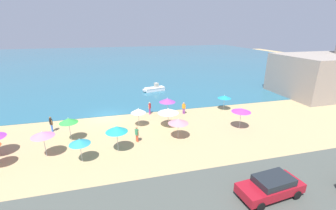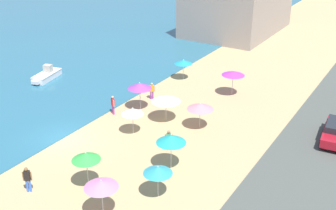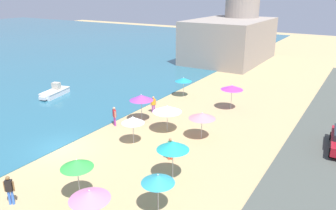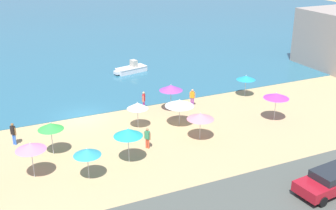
{
  "view_description": "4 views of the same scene",
  "coord_description": "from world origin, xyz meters",
  "px_view_note": "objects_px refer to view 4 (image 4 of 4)",
  "views": [
    {
      "loc": [
        0.85,
        -28.36,
        11.03
      ],
      "look_at": [
        7.65,
        -2.15,
        1.62
      ],
      "focal_mm": 24.0,
      "sensor_mm": 36.0,
      "label": 1
    },
    {
      "loc": [
        -19.75,
        -21.87,
        15.94
      ],
      "look_at": [
        7.22,
        -5.1,
        1.29
      ],
      "focal_mm": 45.0,
      "sensor_mm": 36.0,
      "label": 2
    },
    {
      "loc": [
        -14.29,
        -18.39,
        11.14
      ],
      "look_at": [
        9.63,
        -3.48,
        1.19
      ],
      "focal_mm": 35.0,
      "sensor_mm": 36.0,
      "label": 3
    },
    {
      "loc": [
        -7.43,
        -33.8,
        14.46
      ],
      "look_at": [
        6.85,
        -2.98,
        1.05
      ],
      "focal_mm": 45.0,
      "sensor_mm": 36.0,
      "label": 4
    }
  ],
  "objects_px": {
    "beach_umbrella_0": "(276,96)",
    "beach_umbrella_4": "(51,126)",
    "bather_2": "(13,133)",
    "parked_car_1": "(330,180)",
    "bather_3": "(147,137)",
    "skiff_nearshore": "(131,69)",
    "beach_umbrella_11": "(138,106)",
    "beach_umbrella_10": "(246,78)",
    "bather_0": "(144,100)",
    "beach_umbrella_14": "(87,152)",
    "beach_umbrella_5": "(200,116)",
    "beach_umbrella_7": "(31,147)",
    "beach_umbrella_13": "(171,88)",
    "beach_umbrella_1": "(179,103)",
    "bather_1": "(192,96)"
  },
  "relations": [
    {
      "from": "bather_2",
      "to": "skiff_nearshore",
      "type": "relative_size",
      "value": 0.43
    },
    {
      "from": "beach_umbrella_1",
      "to": "beach_umbrella_7",
      "type": "relative_size",
      "value": 0.96
    },
    {
      "from": "beach_umbrella_14",
      "to": "bather_2",
      "type": "distance_m",
      "value": 8.13
    },
    {
      "from": "beach_umbrella_10",
      "to": "beach_umbrella_14",
      "type": "xyz_separation_m",
      "value": [
        -18.02,
        -8.63,
        0.02
      ]
    },
    {
      "from": "beach_umbrella_7",
      "to": "beach_umbrella_11",
      "type": "xyz_separation_m",
      "value": [
        8.93,
        4.41,
        -0.27
      ]
    },
    {
      "from": "bather_0",
      "to": "parked_car_1",
      "type": "bearing_deg",
      "value": -73.16
    },
    {
      "from": "beach_umbrella_14",
      "to": "bather_2",
      "type": "relative_size",
      "value": 1.26
    },
    {
      "from": "beach_umbrella_4",
      "to": "beach_umbrella_11",
      "type": "distance_m",
      "value": 7.42
    },
    {
      "from": "beach_umbrella_0",
      "to": "beach_umbrella_4",
      "type": "relative_size",
      "value": 1.0
    },
    {
      "from": "beach_umbrella_11",
      "to": "beach_umbrella_1",
      "type": "bearing_deg",
      "value": -16.34
    },
    {
      "from": "beach_umbrella_0",
      "to": "beach_umbrella_14",
      "type": "bearing_deg",
      "value": -171.19
    },
    {
      "from": "beach_umbrella_5",
      "to": "bather_2",
      "type": "height_order",
      "value": "beach_umbrella_5"
    },
    {
      "from": "beach_umbrella_1",
      "to": "beach_umbrella_11",
      "type": "relative_size",
      "value": 1.06
    },
    {
      "from": "beach_umbrella_7",
      "to": "beach_umbrella_13",
      "type": "height_order",
      "value": "beach_umbrella_13"
    },
    {
      "from": "skiff_nearshore",
      "to": "beach_umbrella_11",
      "type": "bearing_deg",
      "value": -108.12
    },
    {
      "from": "beach_umbrella_1",
      "to": "parked_car_1",
      "type": "distance_m",
      "value": 13.45
    },
    {
      "from": "beach_umbrella_5",
      "to": "beach_umbrella_13",
      "type": "relative_size",
      "value": 0.87
    },
    {
      "from": "bather_3",
      "to": "beach_umbrella_1",
      "type": "bearing_deg",
      "value": 34.55
    },
    {
      "from": "beach_umbrella_0",
      "to": "parked_car_1",
      "type": "distance_m",
      "value": 11.17
    },
    {
      "from": "bather_2",
      "to": "skiff_nearshore",
      "type": "height_order",
      "value": "bather_2"
    },
    {
      "from": "beach_umbrella_13",
      "to": "beach_umbrella_7",
      "type": "bearing_deg",
      "value": -153.11
    },
    {
      "from": "beach_umbrella_14",
      "to": "beach_umbrella_1",
      "type": "bearing_deg",
      "value": 29.44
    },
    {
      "from": "beach_umbrella_1",
      "to": "beach_umbrella_14",
      "type": "relative_size",
      "value": 1.09
    },
    {
      "from": "bather_3",
      "to": "skiff_nearshore",
      "type": "relative_size",
      "value": 0.39
    },
    {
      "from": "beach_umbrella_0",
      "to": "beach_umbrella_5",
      "type": "height_order",
      "value": "beach_umbrella_0"
    },
    {
      "from": "beach_umbrella_1",
      "to": "bather_2",
      "type": "height_order",
      "value": "beach_umbrella_1"
    },
    {
      "from": "beach_umbrella_7",
      "to": "beach_umbrella_10",
      "type": "relative_size",
      "value": 1.15
    },
    {
      "from": "beach_umbrella_0",
      "to": "skiff_nearshore",
      "type": "relative_size",
      "value": 0.61
    },
    {
      "from": "beach_umbrella_5",
      "to": "beach_umbrella_14",
      "type": "height_order",
      "value": "beach_umbrella_14"
    },
    {
      "from": "beach_umbrella_1",
      "to": "bather_0",
      "type": "bearing_deg",
      "value": 107.07
    },
    {
      "from": "beach_umbrella_0",
      "to": "beach_umbrella_10",
      "type": "xyz_separation_m",
      "value": [
        1.13,
        6.01,
        -0.32
      ]
    },
    {
      "from": "bather_1",
      "to": "beach_umbrella_4",
      "type": "bearing_deg",
      "value": -162.58
    },
    {
      "from": "beach_umbrella_11",
      "to": "parked_car_1",
      "type": "relative_size",
      "value": 0.49
    },
    {
      "from": "beach_umbrella_11",
      "to": "parked_car_1",
      "type": "xyz_separation_m",
      "value": [
        7.17,
        -13.8,
        -1.11
      ]
    },
    {
      "from": "beach_umbrella_14",
      "to": "skiff_nearshore",
      "type": "height_order",
      "value": "beach_umbrella_14"
    },
    {
      "from": "bather_2",
      "to": "parked_car_1",
      "type": "distance_m",
      "value": 22.37
    },
    {
      "from": "bather_0",
      "to": "beach_umbrella_11",
      "type": "bearing_deg",
      "value": -118.61
    },
    {
      "from": "bather_1",
      "to": "beach_umbrella_5",
      "type": "bearing_deg",
      "value": -113.1
    },
    {
      "from": "bather_3",
      "to": "skiff_nearshore",
      "type": "distance_m",
      "value": 19.15
    },
    {
      "from": "beach_umbrella_0",
      "to": "beach_umbrella_13",
      "type": "relative_size",
      "value": 0.99
    },
    {
      "from": "parked_car_1",
      "to": "skiff_nearshore",
      "type": "height_order",
      "value": "parked_car_1"
    },
    {
      "from": "beach_umbrella_5",
      "to": "beach_umbrella_13",
      "type": "height_order",
      "value": "beach_umbrella_13"
    },
    {
      "from": "bather_0",
      "to": "parked_car_1",
      "type": "relative_size",
      "value": 0.37
    },
    {
      "from": "beach_umbrella_1",
      "to": "bather_1",
      "type": "height_order",
      "value": "beach_umbrella_1"
    },
    {
      "from": "beach_umbrella_10",
      "to": "beach_umbrella_13",
      "type": "xyz_separation_m",
      "value": [
        -8.28,
        -0.41,
        0.31
      ]
    },
    {
      "from": "beach_umbrella_10",
      "to": "skiff_nearshore",
      "type": "height_order",
      "value": "beach_umbrella_10"
    },
    {
      "from": "beach_umbrella_13",
      "to": "beach_umbrella_0",
      "type": "bearing_deg",
      "value": -38.08
    },
    {
      "from": "beach_umbrella_0",
      "to": "bather_2",
      "type": "bearing_deg",
      "value": 167.73
    },
    {
      "from": "beach_umbrella_11",
      "to": "bather_2",
      "type": "distance_m",
      "value": 9.67
    },
    {
      "from": "beach_umbrella_11",
      "to": "bather_1",
      "type": "bearing_deg",
      "value": 21.51
    }
  ]
}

